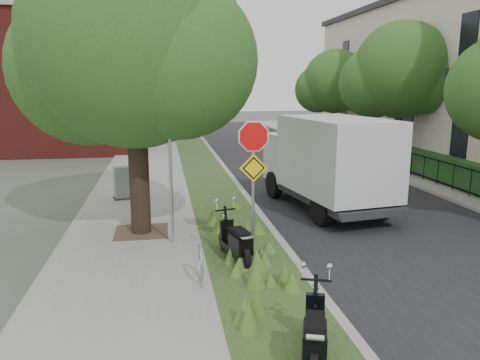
% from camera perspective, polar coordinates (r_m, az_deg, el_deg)
% --- Properties ---
extents(ground, '(120.00, 120.00, 0.00)m').
position_cam_1_polar(ground, '(10.76, 9.64, -10.31)').
color(ground, '#4C5147').
rests_on(ground, ground).
extents(sidewalk_near, '(3.50, 60.00, 0.12)m').
position_cam_1_polar(sidewalk_near, '(19.83, -11.80, -0.06)').
color(sidewalk_near, gray).
rests_on(sidewalk_near, ground).
extents(verge, '(2.00, 60.00, 0.12)m').
position_cam_1_polar(verge, '(19.90, -3.87, 0.20)').
color(verge, '#28451D').
rests_on(verge, ground).
extents(kerb_near, '(0.20, 60.00, 0.13)m').
position_cam_1_polar(kerb_near, '(20.02, -1.02, 0.31)').
color(kerb_near, '#9E9991').
rests_on(kerb_near, ground).
extents(road, '(7.00, 60.00, 0.01)m').
position_cam_1_polar(road, '(20.82, 8.55, 0.45)').
color(road, black).
rests_on(road, ground).
extents(kerb_far, '(0.20, 60.00, 0.13)m').
position_cam_1_polar(kerb_far, '(22.13, 17.22, 0.88)').
color(kerb_far, '#9E9991').
rests_on(kerb_far, ground).
extents(footpath_far, '(3.20, 60.00, 0.12)m').
position_cam_1_polar(footpath_far, '(22.94, 21.02, 0.97)').
color(footpath_far, gray).
rests_on(footpath_far, ground).
extents(street_tree_main, '(6.21, 5.54, 7.66)m').
position_cam_1_polar(street_tree_main, '(12.33, -13.21, 15.11)').
color(street_tree_main, black).
rests_on(street_tree_main, ground).
extents(bare_post, '(0.08, 0.08, 4.00)m').
position_cam_1_polar(bare_post, '(11.37, -8.49, 2.03)').
color(bare_post, '#A5A8AD').
rests_on(bare_post, ground).
extents(bike_hoop, '(0.06, 0.78, 0.77)m').
position_cam_1_polar(bike_hoop, '(9.51, -4.86, -9.98)').
color(bike_hoop, '#A5A8AD').
rests_on(bike_hoop, ground).
extents(sign_assembly, '(0.94, 0.08, 3.22)m').
position_cam_1_polar(sign_assembly, '(10.33, 1.64, 2.34)').
color(sign_assembly, '#A5A8AD').
rests_on(sign_assembly, ground).
extents(fence_far, '(0.04, 24.00, 1.00)m').
position_cam_1_polar(fence_far, '(22.35, 18.92, 2.45)').
color(fence_far, black).
rests_on(fence_far, ground).
extents(hedge_far, '(1.00, 24.00, 1.10)m').
position_cam_1_polar(hedge_far, '(22.69, 20.48, 2.47)').
color(hedge_far, '#174219').
rests_on(hedge_far, footpath_far).
extents(brick_building, '(9.40, 10.40, 8.30)m').
position_cam_1_polar(brick_building, '(32.01, -20.90, 11.27)').
color(brick_building, maroon).
rests_on(brick_building, ground).
extents(far_tree_b, '(4.83, 4.31, 6.56)m').
position_cam_1_polar(far_tree_b, '(22.02, 18.88, 12.00)').
color(far_tree_b, black).
rests_on(far_tree_b, ground).
extents(far_tree_c, '(4.37, 3.89, 5.93)m').
position_cam_1_polar(far_tree_c, '(29.33, 11.37, 11.32)').
color(far_tree_c, black).
rests_on(far_tree_c, ground).
extents(scooter_near, '(0.59, 1.64, 0.79)m').
position_cam_1_polar(scooter_near, '(10.38, -0.35, -7.99)').
color(scooter_near, black).
rests_on(scooter_near, ground).
extents(scooter_far, '(0.66, 1.52, 0.75)m').
position_cam_1_polar(scooter_far, '(6.99, 9.07, -18.66)').
color(scooter_far, black).
rests_on(scooter_far, ground).
extents(box_truck, '(3.02, 5.90, 2.55)m').
position_cam_1_polar(box_truck, '(15.11, 10.64, 2.55)').
color(box_truck, '#262628').
rests_on(box_truck, ground).
extents(utility_cabinet, '(0.94, 0.74, 1.10)m').
position_cam_1_polar(utility_cabinet, '(16.57, -13.80, -0.36)').
color(utility_cabinet, '#262628').
rests_on(utility_cabinet, ground).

